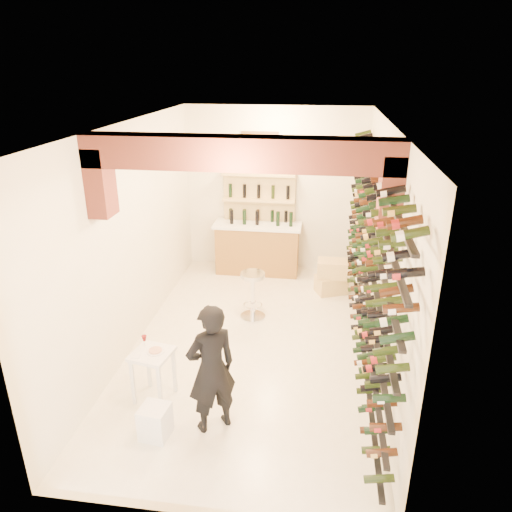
{
  "coord_description": "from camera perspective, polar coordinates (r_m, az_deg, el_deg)",
  "views": [
    {
      "loc": [
        0.9,
        -6.13,
        3.94
      ],
      "look_at": [
        0.0,
        0.3,
        1.3
      ],
      "focal_mm": 33.69,
      "sensor_mm": 36.0,
      "label": 1
    }
  ],
  "objects": [
    {
      "name": "white_stool",
      "position": [
        5.8,
        -11.88,
        -18.68
      ],
      "size": [
        0.34,
        0.34,
        0.39
      ],
      "primitive_type": "cube",
      "rotation": [
        0.0,
        0.0,
        -0.12
      ],
      "color": "white",
      "rests_on": "ground"
    },
    {
      "name": "chrome_barstool",
      "position": [
        7.81,
        -0.39,
        -4.3
      ],
      "size": [
        0.41,
        0.41,
        0.8
      ],
      "rotation": [
        0.0,
        0.0,
        -0.15
      ],
      "color": "silver",
      "rests_on": "ground"
    },
    {
      "name": "back_counter",
      "position": [
        9.49,
        0.18,
        1.08
      ],
      "size": [
        1.7,
        0.62,
        1.29
      ],
      "color": "olive",
      "rests_on": "ground"
    },
    {
      "name": "crate_upper",
      "position": [
        8.76,
        9.03,
        -1.49
      ],
      "size": [
        0.53,
        0.37,
        0.31
      ],
      "primitive_type": "cube",
      "rotation": [
        0.0,
        0.0,
        -0.0
      ],
      "color": "tan",
      "rests_on": "crate_lower"
    },
    {
      "name": "person",
      "position": [
        5.46,
        -5.32,
        -13.21
      ],
      "size": [
        0.69,
        0.64,
        1.58
      ],
      "primitive_type": "imported",
      "rotation": [
        0.0,
        0.0,
        3.77
      ],
      "color": "black",
      "rests_on": "ground"
    },
    {
      "name": "wine_rack",
      "position": [
        6.61,
        12.89,
        0.33
      ],
      "size": [
        0.32,
        5.7,
        2.56
      ],
      "color": "black",
      "rests_on": "ground"
    },
    {
      "name": "crate_lower",
      "position": [
        8.89,
        8.91,
        -3.35
      ],
      "size": [
        0.63,
        0.55,
        0.32
      ],
      "primitive_type": "cube",
      "rotation": [
        0.0,
        0.0,
        0.4
      ],
      "color": "tan",
      "rests_on": "ground"
    },
    {
      "name": "tasting_table",
      "position": [
        6.14,
        -12.21,
        -12.04
      ],
      "size": [
        0.53,
        0.53,
        0.8
      ],
      "rotation": [
        0.0,
        0.0,
        -0.18
      ],
      "color": "white",
      "rests_on": "ground"
    },
    {
      "name": "back_shelving",
      "position": [
        9.51,
        0.38,
        5.17
      ],
      "size": [
        1.4,
        0.31,
        2.73
      ],
      "color": "#D6BB78",
      "rests_on": "ground"
    },
    {
      "name": "room_shell",
      "position": [
        6.17,
        -0.73,
        6.25
      ],
      "size": [
        3.52,
        6.02,
        3.21
      ],
      "color": "#EFE7CF",
      "rests_on": "ground"
    },
    {
      "name": "ground",
      "position": [
        7.34,
        -0.33,
        -10.33
      ],
      "size": [
        6.0,
        6.0,
        0.0
      ],
      "primitive_type": "plane",
      "color": "white",
      "rests_on": "ground"
    }
  ]
}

